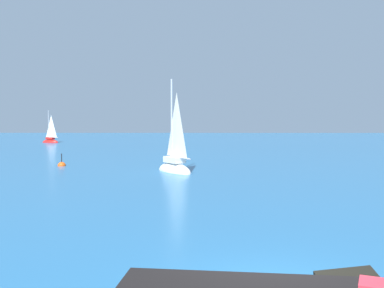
{
  "coord_description": "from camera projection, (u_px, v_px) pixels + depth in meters",
  "views": [
    {
      "loc": [
        -1.57,
        -9.05,
        3.53
      ],
      "look_at": [
        -1.79,
        15.15,
        1.98
      ],
      "focal_mm": 43.16,
      "sensor_mm": 36.0,
      "label": 1
    }
  ],
  "objects": [
    {
      "name": "marker_buoy",
      "position": [
        62.0,
        166.0,
        31.7
      ],
      "size": [
        0.56,
        0.56,
        1.13
      ],
      "color": "#EA5114",
      "rests_on": "ground"
    },
    {
      "name": "sailboat_far",
      "position": [
        50.0,
        141.0,
        58.12
      ],
      "size": [
        2.47,
        1.59,
        4.46
      ],
      "rotation": [
        0.0,
        0.0,
        2.78
      ],
      "color": "red",
      "rests_on": "ground"
    },
    {
      "name": "sailboat_near",
      "position": [
        175.0,
        166.0,
        28.43
      ],
      "size": [
        2.79,
        3.36,
        6.28
      ],
      "rotation": [
        0.0,
        0.0,
        2.17
      ],
      "color": "white",
      "rests_on": "ground"
    }
  ]
}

